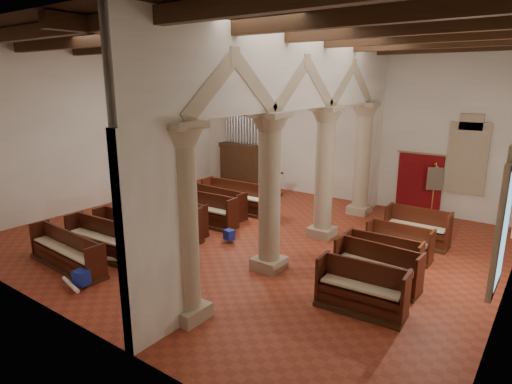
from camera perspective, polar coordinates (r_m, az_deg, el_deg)
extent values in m
plane|color=maroon|center=(13.55, -1.02, -6.13)|extent=(14.00, 14.00, 0.00)
plane|color=black|center=(12.74, -1.15, 20.02)|extent=(14.00, 14.00, 0.00)
cube|color=white|center=(17.93, 10.64, 8.58)|extent=(14.00, 0.02, 6.00)
cube|color=white|center=(8.85, -25.11, 1.54)|extent=(14.00, 0.02, 6.00)
cube|color=white|center=(17.88, -19.52, 7.98)|extent=(0.02, 12.00, 6.00)
cube|color=tan|center=(9.33, -9.07, -15.42)|extent=(0.75, 0.75, 0.30)
cylinder|color=tan|center=(8.58, -9.54, -4.93)|extent=(0.56, 0.56, 3.30)
cube|color=tan|center=(11.40, 1.73, -9.45)|extent=(0.75, 0.75, 0.30)
cylinder|color=tan|center=(10.79, 1.80, -0.68)|extent=(0.56, 0.56, 3.30)
cube|color=tan|center=(13.81, 8.77, -5.24)|extent=(0.75, 0.75, 0.30)
cylinder|color=tan|center=(13.31, 9.07, 2.07)|extent=(0.56, 0.56, 3.30)
cube|color=tan|center=(16.42, 13.59, -2.28)|extent=(0.75, 0.75, 0.30)
cylinder|color=tan|center=(16.00, 13.97, 3.90)|extent=(0.56, 0.56, 3.30)
cube|color=white|center=(11.69, 6.21, 15.69)|extent=(0.25, 11.90, 1.93)
cube|color=#367B58|center=(9.03, 30.24, -4.11)|extent=(0.03, 1.00, 2.20)
cube|color=#367B58|center=(16.53, 26.33, 4.03)|extent=(1.00, 0.03, 2.20)
cube|color=#3C2413|center=(20.16, -1.90, 3.41)|extent=(2.00, 0.80, 1.80)
cube|color=#3C2413|center=(19.99, -1.92, 6.23)|extent=(2.10, 0.85, 0.20)
cube|color=#3A1C12|center=(18.57, 2.96, -0.28)|extent=(0.50, 0.50, 0.09)
cube|color=#3A1C12|center=(18.46, 2.97, 1.03)|extent=(0.25, 0.25, 0.96)
cube|color=#3A1C12|center=(18.29, 2.88, 2.58)|extent=(0.53, 0.47, 0.17)
cube|color=maroon|center=(16.97, 20.94, 1.20)|extent=(1.60, 0.06, 2.10)
cylinder|color=gold|center=(16.75, 21.26, 4.85)|extent=(1.80, 0.04, 0.04)
cone|color=#3C2413|center=(15.88, 22.18, -3.90)|extent=(0.33, 0.33, 0.11)
cylinder|color=gold|center=(15.61, 22.53, -0.30)|extent=(0.04, 0.04, 2.17)
cylinder|color=gold|center=(15.40, 22.89, 3.29)|extent=(0.29, 0.59, 0.03)
cube|color=#181954|center=(15.47, 22.71, 1.63)|extent=(0.46, 0.22, 0.77)
cube|color=navy|center=(11.14, -22.26, -10.50)|extent=(0.39, 0.34, 0.34)
cube|color=#16209A|center=(12.16, -8.51, -7.49)|extent=(0.32, 0.26, 0.31)
cube|color=navy|center=(13.12, -3.61, -5.70)|extent=(0.36, 0.31, 0.30)
cylinder|color=white|center=(11.15, -23.49, -11.24)|extent=(0.93, 0.29, 0.09)
cylinder|color=silver|center=(12.03, -17.17, -8.75)|extent=(1.12, 0.48, 0.11)
cube|color=#3C2413|center=(12.52, -23.82, -9.00)|extent=(2.98, 0.81, 0.09)
cube|color=#4B1D10|center=(12.41, -24.12, -7.98)|extent=(2.82, 0.53, 0.41)
cube|color=#4B1D10|center=(12.42, -23.39, -6.74)|extent=(2.80, 0.23, 0.87)
cube|color=#4B1D10|center=(13.57, -27.09, -5.40)|extent=(0.10, 0.55, 0.87)
cube|color=#4B1D10|center=(11.20, -20.16, -8.73)|extent=(0.10, 0.55, 0.87)
cube|color=beige|center=(12.33, -24.23, -6.99)|extent=(2.71, 0.49, 0.05)
cube|color=#3C2413|center=(12.77, -19.10, -8.06)|extent=(3.01, 0.85, 0.10)
cube|color=#451A0E|center=(12.65, -19.38, -6.97)|extent=(2.85, 0.54, 0.45)
cube|color=#451A0E|center=(12.68, -18.63, -5.65)|extent=(2.83, 0.21, 0.95)
cube|color=#451A0E|center=(13.77, -22.74, -4.44)|extent=(0.10, 0.60, 0.95)
cube|color=#451A0E|center=(11.49, -14.98, -7.47)|extent=(0.10, 0.60, 0.95)
cube|color=beige|center=(12.56, -19.48, -5.91)|extent=(2.73, 0.50, 0.05)
cube|color=#3C2413|center=(13.31, -16.36, -6.91)|extent=(2.67, 0.78, 0.10)
cube|color=#43210E|center=(13.19, -16.61, -5.87)|extent=(2.51, 0.48, 0.45)
cube|color=#43210E|center=(13.23, -15.91, -4.60)|extent=(2.50, 0.15, 0.94)
cube|color=#43210E|center=(14.15, -19.68, -3.67)|extent=(0.09, 0.60, 0.94)
cube|color=#43210E|center=(12.19, -12.69, -6.04)|extent=(0.09, 0.60, 0.94)
cube|color=beige|center=(13.10, -16.69, -4.85)|extent=(2.41, 0.43, 0.05)
cube|color=#3C2413|center=(13.97, -12.46, -5.61)|extent=(2.96, 0.86, 0.11)
cube|color=#4F1711|center=(13.84, -12.69, -4.53)|extent=(2.80, 0.54, 0.48)
cube|color=#4F1711|center=(13.91, -12.00, -3.25)|extent=(2.78, 0.19, 1.01)
cube|color=#4F1711|center=(14.87, -16.21, -2.36)|extent=(0.10, 0.64, 1.01)
cube|color=#4F1711|center=(12.82, -8.23, -4.62)|extent=(0.10, 0.64, 1.01)
cube|color=beige|center=(13.76, -12.75, -3.49)|extent=(2.68, 0.49, 0.05)
cube|color=#3C2413|center=(14.49, -11.10, -4.81)|extent=(2.80, 0.84, 0.10)
cube|color=#42150E|center=(14.37, -11.30, -3.82)|extent=(2.64, 0.53, 0.45)
cube|color=#42150E|center=(14.44, -10.68, -2.64)|extent=(2.62, 0.20, 0.96)
cube|color=#42150E|center=(15.32, -14.61, -1.87)|extent=(0.10, 0.61, 0.96)
cube|color=#42150E|center=(13.42, -7.17, -3.83)|extent=(0.10, 0.61, 0.96)
cube|color=beige|center=(14.29, -11.35, -2.86)|extent=(2.53, 0.49, 0.05)
cube|color=#3C2413|center=(15.16, -8.04, -3.80)|extent=(3.30, 0.85, 0.10)
cube|color=#3F180D|center=(15.04, -8.22, -2.83)|extent=(3.13, 0.54, 0.46)
cube|color=#3F180D|center=(15.13, -7.63, -1.69)|extent=(3.12, 0.20, 0.97)
cube|color=#3F180D|center=(16.13, -12.17, -0.87)|extent=(0.10, 0.62, 0.97)
cube|color=#3F180D|center=(14.00, -3.31, -2.92)|extent=(0.10, 0.62, 0.97)
cube|color=beige|center=(14.97, -8.25, -1.89)|extent=(3.01, 0.49, 0.05)
cube|color=#3C2413|center=(15.84, -5.39, -2.92)|extent=(2.58, 0.78, 0.10)
cube|color=#471A0F|center=(15.73, -5.53, -2.04)|extent=(2.42, 0.48, 0.43)
cube|color=#471A0F|center=(15.83, -5.02, -1.02)|extent=(2.40, 0.17, 0.91)
cube|color=#471A0F|center=(16.53, -8.63, -0.46)|extent=(0.09, 0.58, 0.91)
cube|color=#471A0F|center=(14.95, -1.80, -1.90)|extent=(0.09, 0.58, 0.91)
cube|color=beige|center=(15.67, -5.55, -1.20)|extent=(2.32, 0.44, 0.05)
cube|color=#3C2413|center=(16.26, -2.53, -2.40)|extent=(3.03, 0.83, 0.11)
cube|color=#411C0E|center=(16.13, -2.66, -1.44)|extent=(2.87, 0.51, 0.48)
cube|color=#411C0E|center=(16.25, -2.13, -0.33)|extent=(2.86, 0.15, 1.02)
cube|color=#411C0E|center=(17.04, -6.39, 0.29)|extent=(0.09, 0.65, 1.02)
cube|color=#411C0E|center=(15.28, 1.82, -1.29)|extent=(0.09, 0.65, 1.02)
cube|color=beige|center=(16.06, -2.67, -0.52)|extent=(2.75, 0.46, 0.05)
cube|color=#3C2413|center=(9.77, 13.67, -14.87)|extent=(1.93, 0.83, 0.10)
cube|color=#42130E|center=(9.59, 13.66, -13.52)|extent=(1.76, 0.51, 0.46)
cube|color=#42130E|center=(9.68, 14.30, -11.60)|extent=(1.74, 0.17, 0.98)
cube|color=#42130E|center=(9.86, 8.94, -10.78)|extent=(0.11, 0.62, 0.98)
cube|color=#42130E|center=(9.29, 19.25, -13.14)|extent=(0.11, 0.62, 0.98)
cube|color=beige|center=(9.48, 13.75, -12.14)|extent=(1.69, 0.47, 0.05)
cube|color=#3C2413|center=(10.95, 15.63, -11.66)|extent=(2.09, 0.77, 0.10)
cube|color=#421F0E|center=(10.79, 15.64, -10.49)|extent=(1.92, 0.47, 0.44)
cube|color=#421F0E|center=(10.89, 16.14, -8.90)|extent=(1.91, 0.16, 0.92)
cube|color=#421F0E|center=(11.09, 11.00, -8.15)|extent=(0.09, 0.58, 0.92)
cube|color=#421F0E|center=(10.50, 21.01, -10.22)|extent=(0.09, 0.58, 0.92)
cube|color=beige|center=(10.69, 15.73, -9.31)|extent=(1.84, 0.43, 0.05)
cube|color=#3C2413|center=(11.64, 16.30, -10.09)|extent=(1.94, 0.70, 0.09)
cube|color=#4C2610|center=(11.50, 16.31, -9.01)|extent=(1.79, 0.42, 0.42)
cube|color=#4C2610|center=(11.60, 16.76, -7.59)|extent=(1.78, 0.11, 0.89)
cube|color=#4C2610|center=(11.77, 12.23, -6.96)|extent=(0.08, 0.56, 0.89)
cube|color=#4C2610|center=(11.23, 21.01, -8.70)|extent=(0.08, 0.56, 0.89)
cube|color=beige|center=(11.41, 16.39, -7.94)|extent=(1.72, 0.38, 0.05)
cube|color=#3C2413|center=(12.73, 18.36, -8.10)|extent=(1.78, 0.64, 0.09)
cube|color=#4E1610|center=(12.60, 18.38, -7.12)|extent=(1.63, 0.37, 0.41)
cube|color=#4E1610|center=(12.71, 18.75, -5.88)|extent=(1.63, 0.07, 0.86)
cube|color=#4E1610|center=(12.83, 14.91, -5.39)|extent=(0.07, 0.54, 0.86)
cube|color=#4E1610|center=(12.38, 22.34, -6.76)|extent=(0.07, 0.54, 0.86)
cube|color=beige|center=(12.52, 18.47, -6.16)|extent=(1.57, 0.33, 0.05)
cube|color=#3C2413|center=(13.88, 20.49, -6.35)|extent=(1.84, 0.74, 0.11)
cube|color=#42210E|center=(13.74, 20.54, -5.28)|extent=(1.69, 0.43, 0.48)
cube|color=#42210E|center=(13.88, 20.91, -3.96)|extent=(1.69, 0.08, 1.00)
cube|color=#42210E|center=(13.95, 17.23, -3.55)|extent=(0.08, 0.63, 1.00)
cube|color=#42210E|center=(13.54, 24.33, -4.76)|extent=(0.08, 0.63, 1.00)
cube|color=beige|center=(13.65, 20.64, -4.24)|extent=(1.62, 0.38, 0.05)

